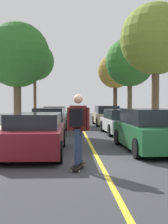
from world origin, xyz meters
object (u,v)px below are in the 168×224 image
parked_car_left_far (55,116)px  skateboarder (78,125)px  parked_car_left_nearest (35,134)px  street_tree_right_near (130,62)px  street_tree_right_nearest (156,39)px  parked_car_right_far (106,116)px  parked_car_right_near (121,122)px  parked_car_right_nearest (150,130)px  street_tree_right_far (115,71)px  street_tree_left_nearest (17,55)px  parked_car_left_near (49,121)px  skateboard (78,166)px  parked_car_left_farthest (57,114)px  street_tree_left_near (35,62)px

parked_car_left_far → skateboarder: (1.33, -15.94, 0.43)m
parked_car_left_nearest → skateboarder: 2.78m
street_tree_right_near → street_tree_right_nearest: bearing=-90.0°
parked_car_left_far → parked_car_right_far: 4.02m
parked_car_right_far → street_tree_right_nearest: size_ratio=0.62×
parked_car_right_near → skateboarder: bearing=-106.8°
parked_car_right_nearest → street_tree_right_far: bearing=84.7°
street_tree_left_nearest → skateboarder: (3.14, -9.70, -3.25)m
parked_car_right_far → street_tree_right_near: street_tree_right_near is taller
street_tree_right_far → parked_car_right_near: bearing=-97.4°
parked_car_left_near → parked_car_right_far: (3.95, 5.69, 0.02)m
parked_car_left_nearest → street_tree_right_near: bearing=66.0°
parked_car_right_far → street_tree_right_far: street_tree_right_far is taller
parked_car_left_nearest → skateboarder: (1.33, -2.39, 0.46)m
parked_car_left_far → skateboard: (1.34, -15.91, -0.61)m
parked_car_left_nearest → parked_car_left_farthest: parked_car_left_nearest is taller
parked_car_left_far → parked_car_left_farthest: (-0.00, 5.63, -0.04)m
skateboarder → skateboard: bearing=76.1°
parked_car_left_nearest → parked_car_right_nearest: parked_car_right_nearest is taller
street_tree_right_near → street_tree_left_near: bearing=156.9°
parked_car_left_near → skateboarder: (1.33, -9.49, 0.43)m
parked_car_left_near → skateboarder: 9.59m
parked_car_right_nearest → street_tree_right_nearest: street_tree_right_nearest is taller
street_tree_left_near → street_tree_right_near: size_ratio=1.03×
skateboarder → parked_car_right_far: bearing=80.2°
parked_car_right_nearest → street_tree_left_nearest: (-5.76, 6.81, 3.65)m
parked_car_right_nearest → parked_car_right_near: 5.79m
parked_car_left_farthest → street_tree_right_nearest: (5.76, -13.09, 4.43)m
street_tree_right_near → street_tree_right_far: size_ratio=1.00×
street_tree_left_nearest → street_tree_left_near: bearing=90.0°
street_tree_left_near → skateboard: street_tree_left_near is taller
parked_car_left_far → skateboarder: 16.00m
parked_car_left_nearest → skateboarder: bearing=-60.9°
street_tree_left_near → street_tree_right_near: bearing=-23.1°
parked_car_right_far → street_tree_left_nearest: size_ratio=0.70×
parked_car_left_near → parked_car_left_farthest: size_ratio=0.94×
parked_car_left_far → street_tree_left_nearest: 7.46m
parked_car_left_far → parked_car_left_farthest: size_ratio=0.95×
street_tree_right_near → street_tree_left_nearest: bearing=-143.4°
street_tree_left_nearest → skateboard: street_tree_left_nearest is taller
parked_car_left_near → street_tree_right_far: (5.76, 13.08, 4.18)m
parked_car_left_near → street_tree_left_nearest: 4.11m
parked_car_left_far → street_tree_right_nearest: size_ratio=0.65×
parked_car_right_nearest → street_tree_right_near: size_ratio=0.68×
parked_car_left_far → skateboard: size_ratio=5.14×
parked_car_right_near → street_tree_right_far: size_ratio=0.64×
parked_car_left_near → parked_car_right_far: bearing=55.2°
parked_car_right_near → street_tree_right_far: bearing=82.6°
skateboard → skateboarder: size_ratio=0.48×
parked_car_left_far → parked_car_right_nearest: parked_car_right_nearest is taller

